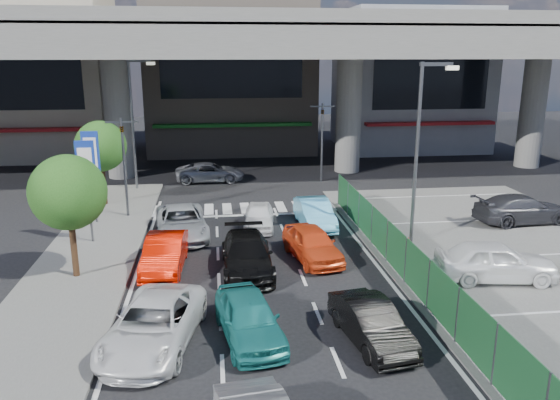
{
  "coord_description": "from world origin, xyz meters",
  "views": [
    {
      "loc": [
        -1.66,
        -16.2,
        8.33
      ],
      "look_at": [
        1.13,
        6.34,
        2.21
      ],
      "focal_mm": 35.0,
      "sensor_mm": 36.0,
      "label": 1
    }
  ],
  "objects": [
    {
      "name": "ground",
      "position": [
        0.0,
        0.0,
        0.0
      ],
      "size": [
        120.0,
        120.0,
        0.0
      ],
      "primitive_type": "plane",
      "color": "black",
      "rests_on": "ground"
    },
    {
      "name": "parking_lot",
      "position": [
        11.0,
        2.0,
        0.03
      ],
      "size": [
        12.0,
        28.0,
        0.06
      ],
      "primitive_type": "cube",
      "color": "#5A5A58",
      "rests_on": "ground"
    },
    {
      "name": "sidewalk_left",
      "position": [
        -7.0,
        4.0,
        0.06
      ],
      "size": [
        4.0,
        30.0,
        0.12
      ],
      "primitive_type": "cube",
      "color": "#5A5A58",
      "rests_on": "ground"
    },
    {
      "name": "fence_run",
      "position": [
        5.3,
        1.0,
        0.9
      ],
      "size": [
        0.16,
        22.0,
        1.8
      ],
      "primitive_type": null,
      "color": "#1B4F29",
      "rests_on": "ground"
    },
    {
      "name": "expressway",
      "position": [
        0.0,
        22.0,
        8.76
      ],
      "size": [
        64.0,
        14.0,
        10.75
      ],
      "color": "slate",
      "rests_on": "ground"
    },
    {
      "name": "building_west",
      "position": [
        -16.0,
        31.97,
        6.49
      ],
      "size": [
        12.0,
        10.9,
        13.0
      ],
      "color": "#A29A83",
      "rests_on": "ground"
    },
    {
      "name": "building_center",
      "position": [
        0.0,
        32.97,
        7.49
      ],
      "size": [
        14.0,
        10.9,
        15.0
      ],
      "color": "gray",
      "rests_on": "ground"
    },
    {
      "name": "building_east",
      "position": [
        16.0,
        31.97,
        5.99
      ],
      "size": [
        12.0,
        10.9,
        12.0
      ],
      "color": "gray",
      "rests_on": "ground"
    },
    {
      "name": "traffic_light_left",
      "position": [
        -6.2,
        12.0,
        3.94
      ],
      "size": [
        1.6,
        1.24,
        5.2
      ],
      "color": "#595B60",
      "rests_on": "ground"
    },
    {
      "name": "traffic_light_right",
      "position": [
        5.5,
        19.0,
        3.94
      ],
      "size": [
        1.6,
        1.24,
        5.2
      ],
      "color": "#595B60",
      "rests_on": "ground"
    },
    {
      "name": "street_lamp_right",
      "position": [
        7.17,
        6.0,
        4.77
      ],
      "size": [
        1.65,
        0.22,
        8.0
      ],
      "color": "#595B60",
      "rests_on": "ground"
    },
    {
      "name": "street_lamp_left",
      "position": [
        -6.33,
        18.0,
        4.77
      ],
      "size": [
        1.65,
        0.22,
        8.0
      ],
      "color": "#595B60",
      "rests_on": "ground"
    },
    {
      "name": "signboard_near",
      "position": [
        -7.2,
        7.99,
        3.06
      ],
      "size": [
        0.8,
        0.14,
        4.7
      ],
      "color": "#595B60",
      "rests_on": "ground"
    },
    {
      "name": "signboard_far",
      "position": [
        -7.6,
        10.99,
        3.06
      ],
      "size": [
        0.8,
        0.14,
        4.7
      ],
      "color": "#595B60",
      "rests_on": "ground"
    },
    {
      "name": "tree_near",
      "position": [
        -7.0,
        4.0,
        3.39
      ],
      "size": [
        2.8,
        2.8,
        4.8
      ],
      "color": "#382314",
      "rests_on": "ground"
    },
    {
      "name": "tree_far",
      "position": [
        -7.8,
        14.5,
        3.39
      ],
      "size": [
        2.8,
        2.8,
        4.8
      ],
      "color": "#382314",
      "rests_on": "ground"
    },
    {
      "name": "sedan_white_mid_left",
      "position": [
        -3.56,
        -1.44,
        0.69
      ],
      "size": [
        3.24,
        5.3,
        1.37
      ],
      "primitive_type": "imported",
      "rotation": [
        0.0,
        0.0,
        -0.21
      ],
      "color": "white",
      "rests_on": "ground"
    },
    {
      "name": "taxi_teal_mid",
      "position": [
        -0.76,
        -1.38,
        0.69
      ],
      "size": [
        2.26,
        4.26,
        1.38
      ],
      "primitive_type": "imported",
      "rotation": [
        0.0,
        0.0,
        0.16
      ],
      "color": "teal",
      "rests_on": "ground"
    },
    {
      "name": "hatch_black_mid_right",
      "position": [
        2.81,
        -2.04,
        0.62
      ],
      "size": [
        1.92,
        3.95,
        1.25
      ],
      "primitive_type": "imported",
      "rotation": [
        0.0,
        0.0,
        0.16
      ],
      "color": "black",
      "rests_on": "ground"
    },
    {
      "name": "taxi_orange_left",
      "position": [
        -3.69,
        4.49,
        0.69
      ],
      "size": [
        1.71,
        4.27,
        1.38
      ],
      "primitive_type": "imported",
      "rotation": [
        0.0,
        0.0,
        -0.06
      ],
      "color": "red",
      "rests_on": "ground"
    },
    {
      "name": "sedan_black_mid",
      "position": [
        -0.47,
        3.88,
        0.69
      ],
      "size": [
        1.95,
        4.76,
        1.38
      ],
      "primitive_type": "imported",
      "rotation": [
        0.0,
        0.0,
        -0.0
      ],
      "color": "black",
      "rests_on": "ground"
    },
    {
      "name": "taxi_orange_right",
      "position": [
        2.3,
        4.87,
        0.69
      ],
      "size": [
        2.34,
        4.28,
        1.38
      ],
      "primitive_type": "imported",
      "rotation": [
        0.0,
        0.0,
        0.18
      ],
      "color": "#EB491B",
      "rests_on": "ground"
    },
    {
      "name": "wagon_silver_front_left",
      "position": [
        -3.25,
        8.54,
        0.69
      ],
      "size": [
        2.83,
        5.19,
        1.38
      ],
      "primitive_type": "imported",
      "rotation": [
        0.0,
        0.0,
        0.11
      ],
      "color": "silver",
      "rests_on": "ground"
    },
    {
      "name": "sedan_white_front_mid",
      "position": [
        0.46,
        9.35,
        0.61
      ],
      "size": [
        1.83,
        3.72,
        1.22
      ],
      "primitive_type": "imported",
      "rotation": [
        0.0,
        0.0,
        -0.11
      ],
      "color": "white",
      "rests_on": "ground"
    },
    {
      "name": "kei_truck_front_right",
      "position": [
        3.22,
        9.23,
        0.69
      ],
      "size": [
        1.58,
        4.23,
        1.38
      ],
      "primitive_type": "imported",
      "rotation": [
        0.0,
        0.0,
        0.03
      ],
      "color": "#5AC0EB",
      "rests_on": "ground"
    },
    {
      "name": "crossing_wagon_silver",
      "position": [
        -1.92,
        19.86,
        0.63
      ],
      "size": [
        4.62,
        2.25,
        1.26
      ],
      "primitive_type": "imported",
      "rotation": [
        0.0,
        0.0,
        1.6
      ],
      "color": "#919399",
      "rests_on": "ground"
    },
    {
      "name": "parked_sedan_white",
      "position": [
        8.7,
        1.79,
        0.82
      ],
      "size": [
        4.65,
        2.42,
        1.51
      ],
      "primitive_type": "imported",
      "rotation": [
        0.0,
        0.0,
        1.42
      ],
      "color": "white",
      "rests_on": "parking_lot"
    },
    {
      "name": "parked_sedan_dgrey",
      "position": [
        13.68,
        8.45,
        0.77
      ],
      "size": [
        5.05,
        2.36,
        1.42
      ],
      "primitive_type": "imported",
      "rotation": [
        0.0,
        0.0,
        1.65
      ],
      "color": "#323237",
      "rests_on": "parking_lot"
    },
    {
      "name": "traffic_cone",
      "position": [
        6.59,
        5.23,
        0.38
      ],
      "size": [
        0.36,
        0.36,
        0.64
      ],
      "primitive_type": "cone",
      "rotation": [
        0.0,
        0.0,
        0.12
      ],
      "color": "red",
      "rests_on": "parking_lot"
    }
  ]
}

